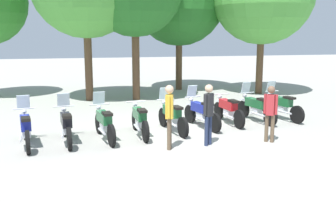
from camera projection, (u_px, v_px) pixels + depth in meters
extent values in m
plane|color=#9E9B93|center=(172.00, 131.00, 12.22)|extent=(80.00, 80.00, 0.00)
cylinder|color=black|center=(25.00, 129.00, 11.17)|extent=(0.21, 0.65, 0.64)
cylinder|color=black|center=(28.00, 142.00, 9.76)|extent=(0.21, 0.65, 0.64)
cube|color=silver|center=(24.00, 118.00, 11.11)|extent=(0.18, 0.38, 0.04)
cube|color=navy|center=(25.00, 123.00, 10.45)|extent=(0.42, 0.98, 0.30)
cube|color=silver|center=(26.00, 132.00, 10.45)|extent=(0.29, 0.43, 0.24)
cube|color=black|center=(26.00, 119.00, 10.05)|extent=(0.31, 0.47, 0.08)
cylinder|color=silver|center=(24.00, 119.00, 11.03)|extent=(0.09, 0.23, 0.64)
cylinder|color=silver|center=(24.00, 109.00, 10.89)|extent=(0.62, 0.14, 0.04)
sphere|color=silver|center=(24.00, 112.00, 11.03)|extent=(0.19, 0.19, 0.16)
cylinder|color=silver|center=(20.00, 138.00, 10.13)|extent=(0.19, 0.70, 0.07)
cube|color=silver|center=(23.00, 102.00, 10.91)|extent=(0.38, 0.19, 0.39)
cylinder|color=black|center=(64.00, 126.00, 11.53)|extent=(0.17, 0.65, 0.64)
cylinder|color=black|center=(69.00, 139.00, 10.10)|extent=(0.17, 0.65, 0.64)
cube|color=silver|center=(64.00, 115.00, 11.47)|extent=(0.16, 0.37, 0.04)
cube|color=black|center=(66.00, 120.00, 10.80)|extent=(0.37, 0.97, 0.30)
cube|color=silver|center=(67.00, 129.00, 10.80)|extent=(0.27, 0.42, 0.24)
cube|color=black|center=(67.00, 116.00, 10.40)|extent=(0.29, 0.47, 0.08)
cylinder|color=silver|center=(64.00, 116.00, 11.40)|extent=(0.08, 0.23, 0.64)
cylinder|color=silver|center=(64.00, 106.00, 11.25)|extent=(0.62, 0.11, 0.04)
sphere|color=silver|center=(64.00, 109.00, 11.39)|extent=(0.18, 0.18, 0.16)
cylinder|color=silver|center=(62.00, 134.00, 10.48)|extent=(0.15, 0.70, 0.07)
cube|color=silver|center=(63.00, 99.00, 11.27)|extent=(0.37, 0.17, 0.39)
cylinder|color=black|center=(99.00, 124.00, 11.83)|extent=(0.21, 0.65, 0.64)
cylinder|color=black|center=(112.00, 135.00, 10.43)|extent=(0.21, 0.65, 0.64)
cube|color=silver|center=(98.00, 113.00, 11.77)|extent=(0.18, 0.38, 0.04)
cube|color=#1E6033|center=(104.00, 117.00, 11.11)|extent=(0.42, 0.98, 0.30)
cube|color=silver|center=(105.00, 127.00, 11.12)|extent=(0.29, 0.43, 0.24)
cube|color=black|center=(107.00, 114.00, 10.72)|extent=(0.31, 0.48, 0.08)
cylinder|color=silver|center=(99.00, 114.00, 11.69)|extent=(0.09, 0.23, 0.64)
cylinder|color=silver|center=(99.00, 104.00, 11.55)|extent=(0.62, 0.14, 0.04)
sphere|color=silver|center=(99.00, 107.00, 11.69)|extent=(0.19, 0.19, 0.16)
cylinder|color=silver|center=(102.00, 131.00, 10.79)|extent=(0.19, 0.70, 0.07)
cube|color=silver|center=(99.00, 98.00, 11.57)|extent=(0.38, 0.19, 0.39)
cylinder|color=black|center=(135.00, 120.00, 12.32)|extent=(0.13, 0.64, 0.64)
cylinder|color=black|center=(145.00, 131.00, 10.86)|extent=(0.13, 0.64, 0.64)
cube|color=silver|center=(135.00, 110.00, 12.26)|extent=(0.14, 0.37, 0.04)
cube|color=#1E6033|center=(139.00, 114.00, 11.57)|extent=(0.31, 0.96, 0.30)
cube|color=silver|center=(140.00, 123.00, 11.57)|extent=(0.24, 0.41, 0.24)
cube|color=black|center=(142.00, 111.00, 11.16)|extent=(0.26, 0.45, 0.08)
cylinder|color=silver|center=(135.00, 111.00, 12.18)|extent=(0.06, 0.23, 0.64)
cylinder|color=silver|center=(136.00, 102.00, 12.04)|extent=(0.62, 0.07, 0.04)
sphere|color=silver|center=(135.00, 105.00, 12.18)|extent=(0.17, 0.17, 0.16)
cylinder|color=silver|center=(137.00, 127.00, 11.26)|extent=(0.11, 0.70, 0.07)
cylinder|color=black|center=(163.00, 117.00, 12.73)|extent=(0.21, 0.65, 0.64)
cylinder|color=black|center=(183.00, 127.00, 11.33)|extent=(0.21, 0.65, 0.64)
cube|color=silver|center=(163.00, 107.00, 12.67)|extent=(0.18, 0.38, 0.04)
cube|color=#1E6033|center=(172.00, 111.00, 12.02)|extent=(0.42, 0.98, 0.30)
cube|color=silver|center=(173.00, 120.00, 12.02)|extent=(0.29, 0.43, 0.24)
cube|color=black|center=(177.00, 108.00, 11.62)|extent=(0.31, 0.48, 0.08)
cylinder|color=silver|center=(164.00, 109.00, 12.60)|extent=(0.09, 0.23, 0.64)
cylinder|color=silver|center=(165.00, 99.00, 12.45)|extent=(0.62, 0.14, 0.04)
sphere|color=silver|center=(164.00, 102.00, 12.59)|extent=(0.19, 0.19, 0.16)
cylinder|color=silver|center=(172.00, 124.00, 11.69)|extent=(0.19, 0.70, 0.07)
cube|color=silver|center=(165.00, 93.00, 12.47)|extent=(0.38, 0.19, 0.39)
cylinder|color=black|center=(190.00, 114.00, 13.27)|extent=(0.25, 0.65, 0.64)
cylinder|color=black|center=(215.00, 123.00, 11.91)|extent=(0.25, 0.65, 0.64)
cube|color=silver|center=(190.00, 105.00, 13.21)|extent=(0.20, 0.38, 0.04)
cube|color=navy|center=(201.00, 108.00, 12.57)|extent=(0.48, 0.98, 0.30)
cube|color=silver|center=(202.00, 116.00, 12.58)|extent=(0.31, 0.44, 0.24)
cube|color=black|center=(208.00, 104.00, 12.19)|extent=(0.34, 0.48, 0.08)
cylinder|color=silver|center=(191.00, 106.00, 13.13)|extent=(0.10, 0.23, 0.64)
cylinder|color=silver|center=(193.00, 97.00, 13.00)|extent=(0.61, 0.18, 0.04)
sphere|color=silver|center=(191.00, 99.00, 13.13)|extent=(0.19, 0.19, 0.16)
cylinder|color=silver|center=(202.00, 120.00, 12.25)|extent=(0.24, 0.70, 0.07)
cube|color=silver|center=(192.00, 91.00, 13.01)|extent=(0.38, 0.21, 0.39)
cylinder|color=black|center=(219.00, 110.00, 13.87)|extent=(0.15, 0.65, 0.64)
cylinder|color=black|center=(239.00, 119.00, 12.42)|extent=(0.15, 0.65, 0.64)
cube|color=silver|center=(219.00, 101.00, 13.81)|extent=(0.15, 0.37, 0.04)
cube|color=red|center=(228.00, 105.00, 13.13)|extent=(0.34, 0.97, 0.30)
cube|color=silver|center=(228.00, 112.00, 13.13)|extent=(0.25, 0.42, 0.24)
cube|color=black|center=(234.00, 101.00, 12.72)|extent=(0.28, 0.46, 0.08)
cylinder|color=silver|center=(220.00, 103.00, 13.73)|extent=(0.07, 0.23, 0.64)
cylinder|color=silver|center=(221.00, 94.00, 13.59)|extent=(0.62, 0.09, 0.04)
sphere|color=silver|center=(220.00, 97.00, 13.73)|extent=(0.17, 0.17, 0.16)
cylinder|color=silver|center=(228.00, 116.00, 12.81)|extent=(0.13, 0.70, 0.07)
cylinder|color=black|center=(243.00, 109.00, 14.15)|extent=(0.22, 0.65, 0.64)
cylinder|color=black|center=(270.00, 117.00, 12.76)|extent=(0.22, 0.65, 0.64)
cube|color=silver|center=(244.00, 100.00, 14.09)|extent=(0.19, 0.38, 0.04)
cube|color=#1E6033|center=(256.00, 103.00, 13.44)|extent=(0.44, 0.98, 0.30)
cube|color=silver|center=(256.00, 111.00, 13.44)|extent=(0.29, 0.43, 0.24)
cube|color=black|center=(263.00, 100.00, 13.05)|extent=(0.32, 0.48, 0.08)
cylinder|color=silver|center=(245.00, 101.00, 14.01)|extent=(0.09, 0.23, 0.64)
cylinder|color=silver|center=(247.00, 93.00, 13.88)|extent=(0.62, 0.15, 0.04)
sphere|color=silver|center=(245.00, 95.00, 14.01)|extent=(0.19, 0.19, 0.16)
cylinder|color=silver|center=(258.00, 114.00, 13.12)|extent=(0.20, 0.70, 0.07)
cube|color=silver|center=(246.00, 87.00, 13.89)|extent=(0.38, 0.20, 0.39)
cylinder|color=black|center=(268.00, 107.00, 14.51)|extent=(0.23, 0.65, 0.64)
cylinder|color=black|center=(297.00, 115.00, 13.13)|extent=(0.23, 0.65, 0.64)
cube|color=silver|center=(268.00, 98.00, 14.45)|extent=(0.19, 0.38, 0.04)
cube|color=#1E6033|center=(281.00, 101.00, 13.81)|extent=(0.45, 0.98, 0.30)
cube|color=silver|center=(282.00, 109.00, 13.81)|extent=(0.30, 0.44, 0.24)
cube|color=black|center=(289.00, 98.00, 13.42)|extent=(0.32, 0.48, 0.08)
cylinder|color=silver|center=(270.00, 99.00, 14.38)|extent=(0.10, 0.23, 0.64)
cylinder|color=silver|center=(272.00, 91.00, 14.24)|extent=(0.61, 0.16, 0.04)
sphere|color=silver|center=(269.00, 94.00, 14.38)|extent=(0.19, 0.19, 0.16)
cylinder|color=silver|center=(284.00, 112.00, 13.48)|extent=(0.21, 0.70, 0.07)
cube|color=silver|center=(271.00, 86.00, 14.26)|extent=(0.38, 0.20, 0.39)
cylinder|color=brown|center=(272.00, 129.00, 10.83)|extent=(0.15, 0.15, 0.81)
cylinder|color=brown|center=(267.00, 128.00, 10.91)|extent=(0.15, 0.15, 0.81)
cube|color=#B22D33|center=(271.00, 105.00, 10.74)|extent=(0.30, 0.29, 0.60)
cylinder|color=#B22D33|center=(276.00, 105.00, 10.67)|extent=(0.11, 0.11, 0.57)
cylinder|color=#B22D33|center=(265.00, 104.00, 10.81)|extent=(0.11, 0.11, 0.57)
sphere|color=brown|center=(271.00, 90.00, 10.67)|extent=(0.31, 0.31, 0.22)
cylinder|color=#232D4C|center=(210.00, 130.00, 10.61)|extent=(0.15, 0.15, 0.85)
cylinder|color=#232D4C|center=(206.00, 131.00, 10.48)|extent=(0.15, 0.15, 0.85)
cube|color=#262628|center=(209.00, 105.00, 10.42)|extent=(0.30, 0.29, 0.64)
cylinder|color=#262628|center=(212.00, 104.00, 10.53)|extent=(0.11, 0.11, 0.60)
cylinder|color=#262628|center=(205.00, 105.00, 10.29)|extent=(0.11, 0.11, 0.60)
sphere|color=#DBAD89|center=(209.00, 89.00, 10.33)|extent=(0.32, 0.32, 0.23)
cylinder|color=brown|center=(170.00, 133.00, 10.27)|extent=(0.14, 0.14, 0.86)
cylinder|color=brown|center=(169.00, 134.00, 10.11)|extent=(0.14, 0.14, 0.86)
cube|color=gold|center=(169.00, 107.00, 10.06)|extent=(0.26, 0.27, 0.65)
cylinder|color=gold|center=(170.00, 105.00, 10.21)|extent=(0.10, 0.10, 0.62)
cylinder|color=gold|center=(169.00, 107.00, 9.90)|extent=(0.10, 0.10, 0.62)
sphere|color=#DBAD89|center=(169.00, 89.00, 9.98)|extent=(0.30, 0.30, 0.23)
cylinder|color=brown|center=(88.00, 62.00, 17.55)|extent=(0.36, 0.36, 3.68)
cylinder|color=brown|center=(136.00, 62.00, 17.77)|extent=(0.36, 0.36, 3.65)
cylinder|color=brown|center=(179.00, 61.00, 21.08)|extent=(0.36, 0.36, 3.24)
cylinder|color=brown|center=(260.00, 62.00, 19.64)|extent=(0.36, 0.36, 3.37)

